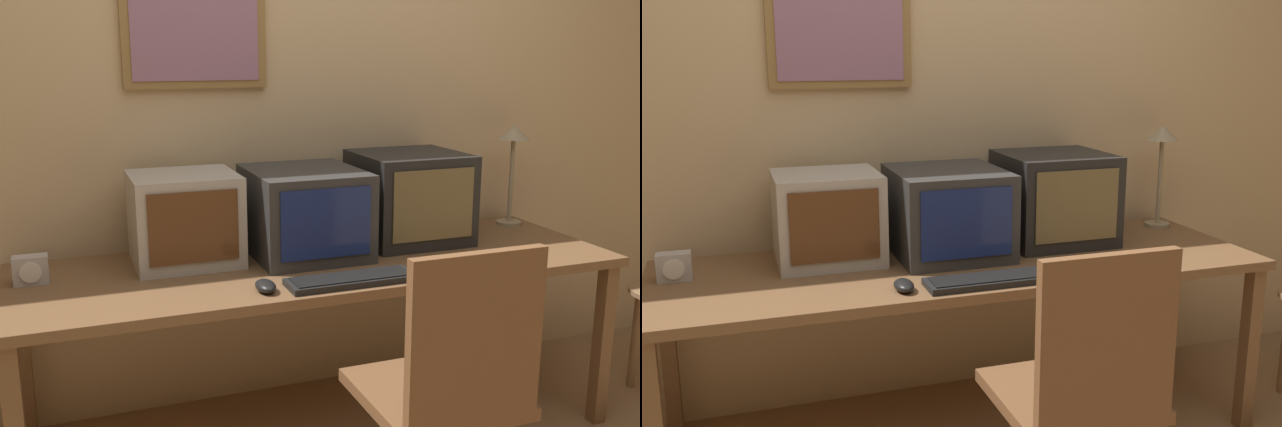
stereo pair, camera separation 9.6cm
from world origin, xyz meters
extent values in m
cube|color=#D1B284|center=(0.00, 1.40, 1.30)|extent=(8.00, 0.05, 2.60)
cube|color=olive|center=(-0.37, 1.36, 1.56)|extent=(0.56, 0.02, 0.43)
cube|color=gray|center=(-0.37, 1.34, 1.56)|extent=(0.50, 0.01, 0.37)
cube|color=brown|center=(0.00, 0.95, 0.69)|extent=(2.27, 0.76, 0.04)
cube|color=brown|center=(1.09, 0.62, 0.34)|extent=(0.06, 0.06, 0.67)
cube|color=brown|center=(-1.09, 1.28, 0.34)|extent=(0.06, 0.06, 0.67)
cube|color=brown|center=(1.09, 1.28, 0.34)|extent=(0.06, 0.06, 0.67)
cube|color=#B7B2A8|center=(-0.48, 1.12, 0.88)|extent=(0.39, 0.36, 0.34)
cube|color=#563319|center=(-0.48, 0.94, 0.89)|extent=(0.32, 0.01, 0.26)
cube|color=#333333|center=(-0.02, 1.07, 0.88)|extent=(0.42, 0.47, 0.34)
cube|color=navy|center=(-0.02, 0.83, 0.88)|extent=(0.35, 0.01, 0.25)
cube|color=black|center=(0.46, 1.11, 0.90)|extent=(0.43, 0.41, 0.37)
cube|color=brown|center=(0.46, 0.90, 0.90)|extent=(0.35, 0.01, 0.28)
cube|color=black|center=(0.01, 0.66, 0.72)|extent=(0.46, 0.14, 0.02)
cube|color=black|center=(0.01, 0.66, 0.73)|extent=(0.42, 0.11, 0.00)
ellipsoid|color=silver|center=(0.31, 0.66, 0.73)|extent=(0.07, 0.11, 0.03)
ellipsoid|color=black|center=(-0.29, 0.68, 0.73)|extent=(0.07, 0.11, 0.04)
cube|color=#B7B2AD|center=(-1.02, 1.05, 0.76)|extent=(0.12, 0.06, 0.10)
cylinder|color=white|center=(-1.02, 1.01, 0.76)|extent=(0.07, 0.00, 0.07)
cylinder|color=tan|center=(1.02, 1.19, 0.72)|extent=(0.11, 0.11, 0.02)
cylinder|color=tan|center=(1.02, 1.19, 0.92)|extent=(0.02, 0.02, 0.39)
cone|color=tan|center=(1.02, 1.19, 1.14)|extent=(0.14, 0.14, 0.06)
cube|color=brown|center=(0.11, 0.26, 0.47)|extent=(0.45, 0.45, 0.04)
cube|color=brown|center=(0.11, 0.05, 0.73)|extent=(0.41, 0.04, 0.48)
camera|label=1|loc=(-0.92, -1.49, 1.49)|focal=40.00mm
camera|label=2|loc=(-0.83, -1.52, 1.49)|focal=40.00mm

